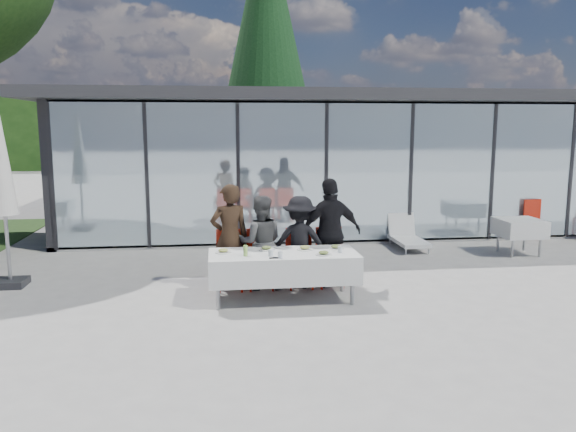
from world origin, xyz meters
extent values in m
plane|color=#999691|center=(0.00, 0.00, 0.00)|extent=(90.00, 90.00, 0.00)
cube|color=gray|center=(2.00, 8.00, 0.05)|extent=(14.00, 8.00, 0.10)
cube|color=black|center=(2.00, 11.90, 1.60)|extent=(14.00, 0.20, 3.20)
cube|color=black|center=(-4.90, 8.00, 1.60)|extent=(0.20, 8.00, 3.20)
cube|color=black|center=(8.90, 8.00, 1.60)|extent=(0.20, 8.00, 3.20)
cube|color=silver|center=(2.00, 4.03, 1.60)|extent=(13.60, 0.06, 3.10)
cube|color=#2D2D30|center=(2.00, 7.60, 3.32)|extent=(14.80, 8.80, 0.24)
cube|color=#262628|center=(-4.80, 4.03, 1.60)|extent=(0.08, 0.10, 3.10)
cube|color=#262628|center=(-2.86, 4.03, 1.60)|extent=(0.08, 0.10, 3.10)
cube|color=#262628|center=(-0.91, 4.03, 1.60)|extent=(0.08, 0.10, 3.10)
cube|color=#262628|center=(1.03, 4.03, 1.60)|extent=(0.08, 0.10, 3.10)
cube|color=#262628|center=(2.97, 4.03, 1.60)|extent=(0.08, 0.10, 3.10)
cube|color=#262628|center=(4.91, 4.03, 1.60)|extent=(0.08, 0.10, 3.10)
cube|color=#262628|center=(6.86, 4.03, 1.60)|extent=(0.08, 0.10, 3.10)
cube|color=red|center=(-0.50, 6.50, 0.45)|extent=(0.45, 0.45, 0.90)
cube|color=red|center=(1.00, 7.00, 0.45)|extent=(0.45, 0.45, 0.90)
cube|color=red|center=(3.50, 6.50, 0.45)|extent=(0.45, 0.45, 0.90)
cube|color=red|center=(5.50, 7.20, 0.45)|extent=(0.45, 0.45, 0.90)
cube|color=#173310|center=(-14.00, 28.00, 2.20)|extent=(6.50, 2.00, 4.40)
cube|color=#173310|center=(-6.00, 28.00, 2.20)|extent=(6.50, 2.00, 4.40)
cube|color=#173310|center=(2.00, 28.00, 2.20)|extent=(6.50, 2.00, 4.40)
cube|color=#173310|center=(10.00, 28.00, 2.20)|extent=(6.50, 2.00, 4.40)
cube|color=#173310|center=(18.00, 28.00, 2.20)|extent=(6.50, 2.00, 4.40)
cube|color=silver|center=(-0.38, 0.09, 0.54)|extent=(2.26, 0.96, 0.42)
cylinder|color=gray|center=(-1.38, -0.26, 0.35)|extent=(0.06, 0.06, 0.71)
cylinder|color=gray|center=(0.62, -0.26, 0.35)|extent=(0.06, 0.06, 0.71)
cylinder|color=gray|center=(-1.38, 0.44, 0.35)|extent=(0.06, 0.06, 0.71)
cylinder|color=gray|center=(0.62, 0.44, 0.35)|extent=(0.06, 0.06, 0.71)
imported|color=#322216|center=(-1.18, 0.78, 0.87)|extent=(0.76, 0.76, 1.74)
cube|color=red|center=(-1.18, 0.75, 0.45)|extent=(0.44, 0.44, 0.05)
cube|color=red|center=(-1.18, 0.95, 0.70)|extent=(0.44, 0.04, 0.55)
cylinder|color=red|center=(-1.36, 0.57, 0.21)|extent=(0.04, 0.04, 0.43)
cylinder|color=red|center=(-1.00, 0.57, 0.21)|extent=(0.04, 0.04, 0.43)
cylinder|color=red|center=(-1.36, 0.93, 0.21)|extent=(0.04, 0.04, 0.43)
cylinder|color=red|center=(-1.00, 0.93, 0.21)|extent=(0.04, 0.04, 0.43)
imported|color=#505050|center=(-0.68, 0.78, 0.77)|extent=(0.79, 0.79, 1.55)
cube|color=red|center=(-0.68, 0.75, 0.45)|extent=(0.44, 0.44, 0.05)
cube|color=red|center=(-0.68, 0.95, 0.70)|extent=(0.44, 0.04, 0.55)
cylinder|color=red|center=(-0.86, 0.57, 0.21)|extent=(0.04, 0.04, 0.43)
cylinder|color=red|center=(-0.50, 0.57, 0.21)|extent=(0.04, 0.04, 0.43)
cylinder|color=red|center=(-0.86, 0.93, 0.21)|extent=(0.04, 0.04, 0.43)
cylinder|color=red|center=(-0.50, 0.93, 0.21)|extent=(0.04, 0.04, 0.43)
imported|color=black|center=(-0.02, 0.78, 0.76)|extent=(1.20, 1.20, 1.53)
cube|color=red|center=(-0.02, 0.75, 0.45)|extent=(0.44, 0.44, 0.05)
cube|color=red|center=(-0.02, 0.95, 0.70)|extent=(0.44, 0.04, 0.55)
cylinder|color=red|center=(-0.20, 0.57, 0.21)|extent=(0.04, 0.04, 0.43)
cylinder|color=red|center=(0.16, 0.57, 0.21)|extent=(0.04, 0.04, 0.43)
cylinder|color=red|center=(-0.20, 0.93, 0.21)|extent=(0.04, 0.04, 0.43)
cylinder|color=red|center=(0.16, 0.93, 0.21)|extent=(0.04, 0.04, 0.43)
imported|color=black|center=(0.49, 0.78, 0.91)|extent=(1.24, 1.24, 1.81)
cube|color=red|center=(0.49, 0.75, 0.45)|extent=(0.44, 0.44, 0.05)
cube|color=red|center=(0.49, 0.95, 0.70)|extent=(0.44, 0.04, 0.55)
cylinder|color=red|center=(0.31, 0.57, 0.21)|extent=(0.04, 0.04, 0.43)
cylinder|color=red|center=(0.67, 0.57, 0.21)|extent=(0.04, 0.04, 0.43)
cylinder|color=red|center=(0.31, 0.93, 0.21)|extent=(0.04, 0.04, 0.43)
cylinder|color=red|center=(0.67, 0.93, 0.21)|extent=(0.04, 0.04, 0.43)
cylinder|color=white|center=(-1.29, 0.18, 0.76)|extent=(0.25, 0.25, 0.01)
ellipsoid|color=#D0B753|center=(-1.29, 0.18, 0.79)|extent=(0.15, 0.15, 0.05)
cylinder|color=white|center=(-0.62, 0.29, 0.76)|extent=(0.25, 0.25, 0.01)
ellipsoid|color=#355B22|center=(-0.62, 0.29, 0.79)|extent=(0.15, 0.15, 0.05)
cylinder|color=white|center=(-0.03, 0.24, 0.76)|extent=(0.25, 0.25, 0.01)
ellipsoid|color=#D0B753|center=(-0.03, 0.24, 0.79)|extent=(0.15, 0.15, 0.05)
cylinder|color=white|center=(0.46, 0.24, 0.76)|extent=(0.25, 0.25, 0.01)
ellipsoid|color=#355B22|center=(0.46, 0.24, 0.79)|extent=(0.15, 0.15, 0.05)
cylinder|color=white|center=(0.19, -0.16, 0.76)|extent=(0.25, 0.25, 0.01)
ellipsoid|color=#355B22|center=(0.19, -0.16, 0.79)|extent=(0.15, 0.15, 0.05)
cylinder|color=#94C652|center=(-0.97, -0.07, 0.83)|extent=(0.06, 0.06, 0.16)
cylinder|color=silver|center=(-0.60, -0.13, 0.80)|extent=(0.07, 0.07, 0.10)
cylinder|color=silver|center=(0.47, -0.02, 0.80)|extent=(0.07, 0.07, 0.10)
cylinder|color=silver|center=(-0.47, -0.27, 0.80)|extent=(0.07, 0.07, 0.10)
cube|color=black|center=(-0.56, -0.28, 0.76)|extent=(0.14, 0.03, 0.01)
cube|color=silver|center=(4.88, 2.63, 0.56)|extent=(0.86, 0.86, 0.36)
cylinder|color=gray|center=(4.58, 2.33, 0.36)|extent=(0.05, 0.05, 0.72)
cylinder|color=gray|center=(5.18, 2.33, 0.36)|extent=(0.05, 0.05, 0.72)
cylinder|color=gray|center=(4.58, 2.93, 0.36)|extent=(0.05, 0.05, 0.72)
cylinder|color=gray|center=(5.18, 2.93, 0.36)|extent=(0.05, 0.05, 0.72)
cube|color=red|center=(5.88, 4.12, 0.45)|extent=(0.49, 0.49, 0.05)
cube|color=red|center=(5.91, 3.92, 0.70)|extent=(0.44, 0.09, 0.55)
cylinder|color=red|center=(5.70, 3.94, 0.21)|extent=(0.04, 0.04, 0.43)
cylinder|color=red|center=(6.06, 3.94, 0.21)|extent=(0.04, 0.04, 0.43)
cylinder|color=red|center=(5.70, 4.30, 0.21)|extent=(0.04, 0.04, 0.43)
cylinder|color=red|center=(6.06, 4.30, 0.21)|extent=(0.04, 0.04, 0.43)
cube|color=black|center=(-4.83, 1.40, 0.06)|extent=(0.50, 0.50, 0.12)
cylinder|color=gray|center=(-4.83, 1.40, 1.35)|extent=(0.06, 0.06, 2.70)
cone|color=beige|center=(-4.83, 1.40, 2.11)|extent=(0.44, 0.44, 1.78)
cube|color=silver|center=(2.76, 3.40, 0.18)|extent=(0.60, 1.30, 0.08)
cube|color=silver|center=(2.77, 3.95, 0.45)|extent=(0.60, 0.27, 0.54)
cylinder|color=silver|center=(2.51, 2.85, 0.07)|extent=(0.04, 0.04, 0.14)
cylinder|color=silver|center=(3.01, 2.85, 0.07)|extent=(0.04, 0.04, 0.14)
cylinder|color=silver|center=(2.51, 3.95, 0.07)|extent=(0.04, 0.04, 0.14)
cylinder|color=silver|center=(3.01, 3.95, 0.07)|extent=(0.04, 0.04, 0.14)
cylinder|color=#382316|center=(0.50, 13.00, 1.00)|extent=(0.44, 0.44, 2.00)
cone|color=black|center=(0.50, 13.00, 6.00)|extent=(4.00, 4.00, 9.00)
camera|label=1|loc=(-1.34, -8.20, 2.65)|focal=35.00mm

